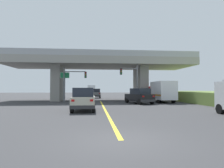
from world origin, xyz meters
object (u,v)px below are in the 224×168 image
suv_lead (84,99)px  highway_sign (65,80)px  traffic_signal_farside (72,80)px  box_truck (161,91)px  sedan_oncoming (96,93)px  suv_crossing (139,96)px  traffic_signal_nearside (132,78)px  semi_truck_distant (92,90)px

suv_lead → highway_sign: 13.60m
traffic_signal_farside → highway_sign: traffic_signal_farside is taller
suv_lead → traffic_signal_farside: 12.63m
box_truck → sedan_oncoming: 17.36m
suv_lead → box_truck: 14.86m
highway_sign → box_truck: bearing=-10.4°
suv_crossing → box_truck: box_truck is taller
suv_crossing → box_truck: bearing=15.4°
suv_crossing → traffic_signal_farside: 10.50m
suv_lead → box_truck: bearing=43.7°
traffic_signal_nearside → box_truck: bearing=-18.7°
suv_crossing → traffic_signal_farside: bearing=138.4°
sedan_oncoming → highway_sign: highway_sign is taller
suv_lead → sedan_oncoming: size_ratio=0.98×
traffic_signal_nearside → traffic_signal_farside: bearing=176.8°
traffic_signal_farside → highway_sign: bearing=149.0°
highway_sign → semi_truck_distant: 31.26m
semi_truck_distant → suv_lead: bearing=-90.1°
highway_sign → sedan_oncoming: bearing=67.5°
suv_lead → semi_truck_distant: (0.07, 43.89, 0.63)m
traffic_signal_farside → semi_truck_distant: bearing=85.5°
suv_crossing → highway_sign: (-10.47, 5.06, 2.36)m
box_truck → sedan_oncoming: size_ratio=1.50×
suv_lead → semi_truck_distant: 43.89m
sedan_oncoming → traffic_signal_nearside: 14.43m
semi_truck_distant → suv_crossing: bearing=-79.3°
box_truck → highway_sign: highway_sign is taller
box_truck → semi_truck_distant: bearing=107.6°
traffic_signal_farside → semi_truck_distant: (2.49, 31.71, -1.71)m
box_truck → traffic_signal_farside: (-13.15, 1.91, 1.77)m
box_truck → highway_sign: bearing=169.6°
sedan_oncoming → highway_sign: (-4.95, -11.96, 2.36)m
traffic_signal_nearside → traffic_signal_farside: 9.02m
sedan_oncoming → traffic_signal_farside: 13.42m
suv_lead → box_truck: (10.73, 10.27, 0.57)m
box_truck → sedan_oncoming: box_truck is taller
suv_lead → highway_sign: (-3.62, 12.90, 2.36)m
highway_sign → suv_lead: bearing=-74.3°
suv_crossing → semi_truck_distant: semi_truck_distant is taller
box_truck → traffic_signal_nearside: 4.83m
sedan_oncoming → highway_sign: 13.15m
suv_lead → traffic_signal_farside: bearing=101.2°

